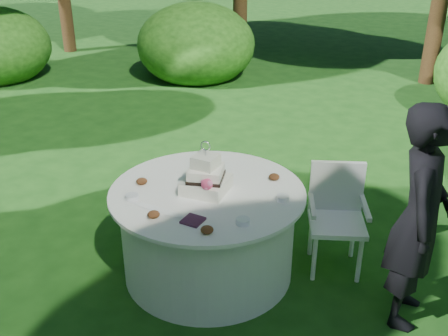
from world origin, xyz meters
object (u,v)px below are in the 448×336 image
(guest, at_px, (419,218))
(cake, at_px, (206,178))
(napkins, at_px, (193,220))
(table, at_px, (208,231))
(chair, at_px, (337,210))

(guest, bearing_deg, cake, 92.56)
(napkins, bearing_deg, guest, 26.00)
(guest, relative_size, cake, 3.88)
(guest, distance_m, cake, 1.59)
(guest, relative_size, table, 1.07)
(guest, bearing_deg, napkins, 109.53)
(table, bearing_deg, guest, 8.55)
(table, relative_size, cake, 3.62)
(guest, height_order, chair, guest)
(napkins, height_order, chair, chair)
(napkins, height_order, guest, guest)
(table, bearing_deg, cake, -97.32)
(guest, xyz_separation_m, chair, (-0.68, 0.38, -0.32))
(guest, distance_m, table, 1.64)
(chair, bearing_deg, cake, -144.49)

